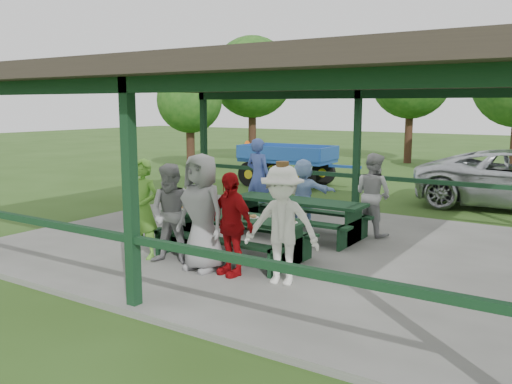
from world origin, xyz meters
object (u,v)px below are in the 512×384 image
Objects in this scene: contestant_grey_left at (173,214)px; spectator_grey at (373,194)px; contestant_red at (230,224)px; contestant_grey_mid at (202,213)px; picnic_table_near at (233,230)px; farm_trailer at (287,164)px; spectator_lblue at (303,192)px; picnic_table_far at (298,213)px; contestant_green at (143,209)px; contestant_white_fedora at (282,225)px; spectator_blue at (258,177)px.

contestant_grey_left is 1.00× the size of spectator_grey.
contestant_grey_mid is at bearing -159.85° from contestant_red.
contestant_grey_mid reaches higher than picnic_table_near.
spectator_grey reaches higher than farm_trailer.
contestant_grey_left is 3.78m from spectator_lblue.
picnic_table_far is 3.27m from contestant_green.
contestant_green is 1.83m from contestant_red.
contestant_grey_left is 2.06m from contestant_white_fedora.
contestant_grey_left is 4.38m from spectator_blue.
contestant_green is at bearing 170.08° from contestant_white_fedora.
contestant_grey_left is at bearing -4.82° from contestant_green.
contestant_grey_mid is (-0.19, -2.89, 0.47)m from picnic_table_far.
contestant_red is at bearing -67.59° from farm_trailer.
spectator_grey is at bearing 63.40° from picnic_table_near.
contestant_green is (-1.28, -0.88, 0.39)m from picnic_table_near.
contestant_white_fedora is 1.23× the size of spectator_lblue.
spectator_blue is at bearing 117.73° from contestant_grey_mid.
picnic_table_near is 1.01m from contestant_grey_mid.
contestant_green is 4.28m from spectator_blue.
spectator_grey is (2.73, 3.78, -0.02)m from contestant_green.
contestant_grey_left is 1.16m from contestant_red.
spectator_grey is (0.91, 3.73, 0.03)m from contestant_red.
contestant_grey_left reaches higher than picnic_table_near.
contestant_grey_left reaches higher than picnic_table_far.
contestant_white_fedora is 5.18m from spectator_blue.
contestant_green reaches higher than spectator_lblue.
spectator_lblue is at bearing 92.80° from picnic_table_near.
contestant_grey_left is 0.40× the size of farm_trailer.
picnic_table_near is at bearing 122.09° from spectator_blue.
spectator_blue reaches higher than picnic_table_near.
picnic_table_near is 3.26m from spectator_grey.
contestant_grey_mid reaches higher than contestant_green.
spectator_lblue is at bearing 98.97° from contestant_grey_mid.
spectator_lblue is at bearing 64.67° from contestant_grey_left.
contestant_white_fedora reaches higher than farm_trailer.
picnic_table_far is at bearing 84.10° from picnic_table_near.
contestant_green reaches higher than contestant_red.
spectator_lblue is at bearing 101.26° from contestant_white_fedora.
contestant_green is (-1.49, -2.88, 0.39)m from picnic_table_far.
contestant_red reaches higher than spectator_lblue.
picnic_table_near is 1.05m from contestant_red.
contestant_red is at bearing -56.76° from picnic_table_near.
contestant_grey_left is 9.94m from farm_trailer.
contestant_green is 0.94× the size of contestant_white_fedora.
contestant_grey_mid reaches higher than spectator_blue.
contestant_white_fedora is 0.99× the size of spectator_blue.
picnic_table_near is 0.97× the size of picnic_table_far.
spectator_blue reaches higher than contestant_grey_left.
contestant_white_fedora reaches higher than picnic_table_near.
spectator_blue reaches higher than contestant_red.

